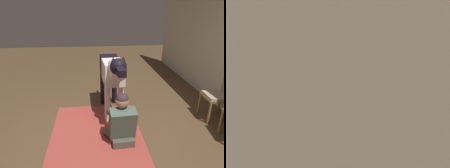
# 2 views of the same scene
# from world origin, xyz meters

# --- Properties ---
(ground_plane) EXTENTS (15.92, 15.92, 0.00)m
(ground_plane) POSITION_xyz_m (0.00, 0.00, 0.00)
(ground_plane) COLOR brown
(area_rug) EXTENTS (2.08, 1.53, 0.01)m
(area_rug) POSITION_xyz_m (-0.07, -0.05, 0.00)
(area_rug) COLOR #9C3A31
(area_rug) RESTS_ON ground
(dining_chair_left_of_pair) EXTENTS (0.49, 0.49, 0.98)m
(dining_chair_left_of_pair) POSITION_xyz_m (-0.38, 2.31, 0.54)
(dining_chair_left_of_pair) COLOR olive
(dining_chair_left_of_pair) RESTS_ON ground
(person_sitting_on_floor) EXTENTS (0.68, 0.58, 0.84)m
(person_sitting_on_floor) POSITION_xyz_m (0.15, 0.34, 0.34)
(person_sitting_on_floor) COLOR #4A463A
(person_sitting_on_floor) RESTS_ON ground
(large_dog) EXTENTS (1.70, 0.41, 1.31)m
(large_dog) POSITION_xyz_m (-0.76, 0.29, 0.86)
(large_dog) COLOR silver
(large_dog) RESTS_ON ground
(hot_dog_on_plate) EXTENTS (0.26, 0.26, 0.06)m
(hot_dog_on_plate) POSITION_xyz_m (-0.22, 0.32, 0.02)
(hot_dog_on_plate) COLOR white
(hot_dog_on_plate) RESTS_ON ground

